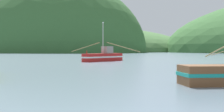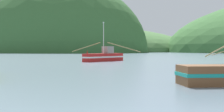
{
  "view_description": "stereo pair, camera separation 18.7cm",
  "coord_description": "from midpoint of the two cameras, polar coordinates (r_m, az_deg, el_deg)",
  "views": [
    {
      "loc": [
        12.82,
        -10.96,
        2.25
      ],
      "look_at": [
        2.58,
        26.09,
        1.4
      ],
      "focal_mm": 52.77,
      "sensor_mm": 36.0,
      "label": 1
    },
    {
      "loc": [
        13.0,
        -10.91,
        2.25
      ],
      "look_at": [
        2.58,
        26.09,
        1.4
      ],
      "focal_mm": 52.77,
      "sensor_mm": 36.0,
      "label": 2
    }
  ],
  "objects": [
    {
      "name": "fishing_boat_red",
      "position": [
        58.99,
        -1.55,
        -0.06
      ],
      "size": [
        14.5,
        9.91,
        7.03
      ],
      "rotation": [
        0.0,
        0.0,
        4.35
      ],
      "color": "red",
      "rests_on": "ground"
    },
    {
      "name": "hill_far_center",
      "position": [
        269.8,
        -7.37,
        0.77
      ],
      "size": [
        195.78,
        156.62,
        40.83
      ],
      "primitive_type": "ellipsoid",
      "color": "#47703D",
      "rests_on": "ground"
    },
    {
      "name": "hill_mid_right",
      "position": [
        203.58,
        -9.66,
        0.61
      ],
      "size": [
        110.37,
        88.3,
        88.56
      ],
      "primitive_type": "ellipsoid",
      "color": "#386633",
      "rests_on": "ground"
    }
  ]
}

